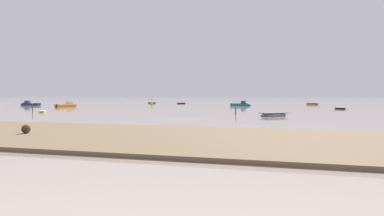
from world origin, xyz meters
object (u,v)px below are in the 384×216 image
(motorboat_moored_0, at_px, (28,104))
(motorboat_moored_1, at_px, (69,105))
(rowboat_moored_7, at_px, (152,103))
(mooring_post_right, at_px, (236,110))
(rowboat_moored_4, at_px, (43,112))
(motorboat_moored_3, at_px, (243,105))
(rowboat_moored_1, at_px, (274,115))
(rowboat_moored_2, at_px, (181,103))
(channel_buoy, at_px, (152,103))
(mooring_post_near, at_px, (32,107))
(rowboat_moored_0, at_px, (340,109))
(rowboat_moored_6, at_px, (312,104))

(motorboat_moored_0, distance_m, motorboat_moored_1, 18.99)
(rowboat_moored_7, height_order, mooring_post_right, mooring_post_right)
(motorboat_moored_0, bearing_deg, rowboat_moored_4, 114.29)
(motorboat_moored_3, bearing_deg, rowboat_moored_7, 158.44)
(motorboat_moored_1, xyz_separation_m, rowboat_moored_7, (7.29, 38.97, -0.20))
(motorboat_moored_0, height_order, rowboat_moored_7, motorboat_moored_0)
(motorboat_moored_0, height_order, rowboat_moored_1, motorboat_moored_0)
(motorboat_moored_1, xyz_separation_m, rowboat_moored_2, (18.96, 37.74, -0.21))
(rowboat_moored_1, relative_size, rowboat_moored_2, 1.40)
(channel_buoy, bearing_deg, mooring_post_near, -98.66)
(rowboat_moored_0, relative_size, channel_buoy, 1.26)
(rowboat_moored_2, height_order, channel_buoy, channel_buoy)
(rowboat_moored_7, xyz_separation_m, motorboat_moored_3, (36.07, -19.83, 0.19))
(rowboat_moored_1, height_order, rowboat_moored_4, rowboat_moored_1)
(rowboat_moored_0, xyz_separation_m, channel_buoy, (-52.28, 17.28, 0.33))
(motorboat_moored_1, height_order, rowboat_moored_4, motorboat_moored_1)
(motorboat_moored_0, xyz_separation_m, rowboat_moored_0, (85.26, -2.26, -0.20))
(motorboat_moored_1, relative_size, motorboat_moored_3, 1.07)
(rowboat_moored_2, bearing_deg, motorboat_moored_1, -154.13)
(rowboat_moored_1, relative_size, motorboat_moored_3, 0.75)
(mooring_post_right, bearing_deg, rowboat_moored_6, 77.10)
(motorboat_moored_0, relative_size, motorboat_moored_3, 0.99)
(rowboat_moored_4, bearing_deg, motorboat_moored_1, -0.61)
(rowboat_moored_6, height_order, mooring_post_right, mooring_post_right)
(motorboat_moored_0, xyz_separation_m, motorboat_moored_1, (18.04, -5.92, 0.03))
(rowboat_moored_6, height_order, mooring_post_near, mooring_post_near)
(rowboat_moored_4, xyz_separation_m, rowboat_moored_6, (48.90, 66.49, 0.06))
(rowboat_moored_2, relative_size, rowboat_moored_4, 1.09)
(motorboat_moored_3, bearing_deg, motorboat_moored_1, -148.94)
(rowboat_moored_2, xyz_separation_m, rowboat_moored_4, (-5.21, -64.73, -0.02))
(motorboat_moored_3, bearing_deg, channel_buoy, -176.38)
(rowboat_moored_4, relative_size, mooring_post_right, 2.13)
(motorboat_moored_0, relative_size, rowboat_moored_2, 1.85)
(rowboat_moored_7, bearing_deg, motorboat_moored_3, -17.27)
(rowboat_moored_2, bearing_deg, rowboat_moored_6, -35.14)
(rowboat_moored_4, bearing_deg, rowboat_moored_7, -22.01)
(rowboat_moored_0, bearing_deg, mooring_post_near, 72.30)
(rowboat_moored_1, xyz_separation_m, rowboat_moored_7, (-47.48, 65.66, -0.05))
(rowboat_moored_2, relative_size, mooring_post_right, 2.31)
(mooring_post_right, bearing_deg, rowboat_moored_7, 123.66)
(motorboat_moored_3, bearing_deg, rowboat_moored_6, 53.80)
(motorboat_moored_1, relative_size, rowboat_moored_7, 1.80)
(motorboat_moored_1, bearing_deg, motorboat_moored_3, -45.13)
(motorboat_moored_3, relative_size, channel_buoy, 2.63)
(rowboat_moored_2, bearing_deg, channel_buoy, -140.95)
(rowboat_moored_0, xyz_separation_m, motorboat_moored_3, (-23.86, 15.48, 0.21))
(motorboat_moored_3, distance_m, channel_buoy, 28.48)
(rowboat_moored_7, distance_m, mooring_post_near, 62.08)
(motorboat_moored_1, xyz_separation_m, motorboat_moored_3, (43.35, 19.14, -0.02))
(motorboat_moored_0, height_order, mooring_post_right, motorboat_moored_0)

